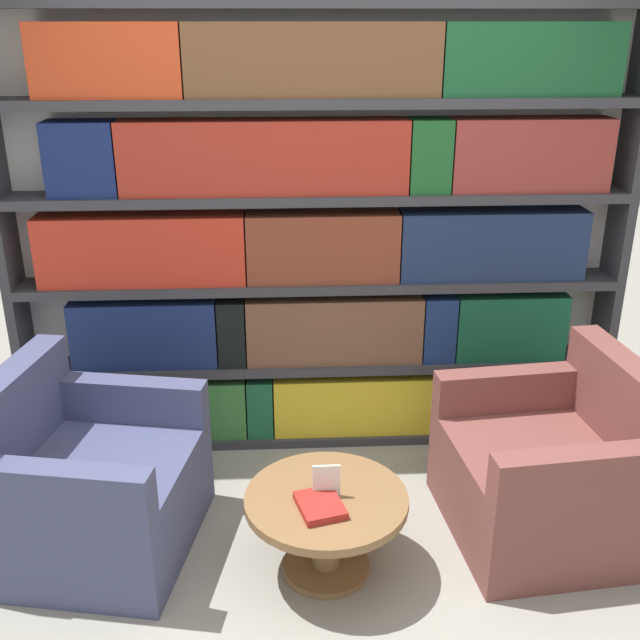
# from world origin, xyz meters

# --- Properties ---
(ground_plane) EXTENTS (14.00, 14.00, 0.00)m
(ground_plane) POSITION_xyz_m (0.00, 0.00, 0.00)
(ground_plane) COLOR gray
(bookshelf) EXTENTS (3.29, 0.30, 2.38)m
(bookshelf) POSITION_xyz_m (0.00, 1.49, 1.18)
(bookshelf) COLOR silver
(bookshelf) RESTS_ON ground_plane
(armchair_left) EXTENTS (0.99, 1.02, 0.86)m
(armchair_left) POSITION_xyz_m (-1.10, 0.56, 0.31)
(armchair_left) COLOR #42476B
(armchair_left) RESTS_ON ground_plane
(armchair_right) EXTENTS (0.93, 0.96, 0.86)m
(armchair_right) POSITION_xyz_m (1.04, 0.56, 0.31)
(armchair_right) COLOR brown
(armchair_right) RESTS_ON ground_plane
(coffee_table) EXTENTS (0.71, 0.71, 0.39)m
(coffee_table) POSITION_xyz_m (-0.03, 0.31, 0.28)
(coffee_table) COLOR brown
(coffee_table) RESTS_ON ground_plane
(table_sign) EXTENTS (0.12, 0.06, 0.15)m
(table_sign) POSITION_xyz_m (-0.03, 0.31, 0.46)
(table_sign) COLOR black
(table_sign) RESTS_ON coffee_table
(stray_book) EXTENTS (0.23, 0.26, 0.03)m
(stray_book) POSITION_xyz_m (-0.06, 0.23, 0.41)
(stray_book) COLOR maroon
(stray_book) RESTS_ON coffee_table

